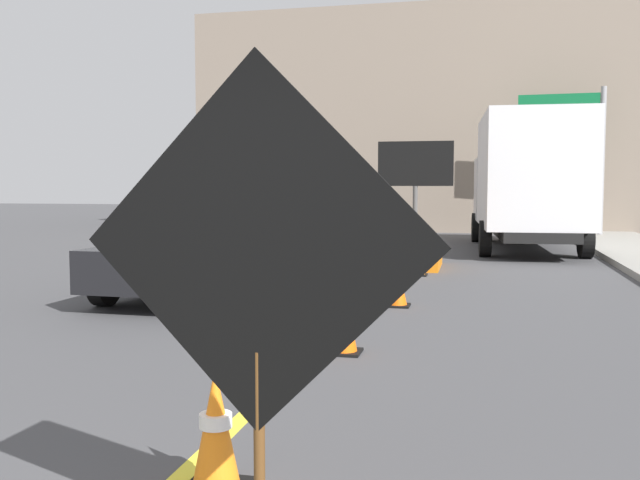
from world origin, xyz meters
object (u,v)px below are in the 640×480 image
(highway_guide_sign, at_px, (577,135))
(traffic_cone_near_sign, at_px, (216,430))
(traffic_cone_mid_lane, at_px, (344,320))
(pickup_car, at_px, (206,250))
(roadwork_sign, at_px, (258,254))
(traffic_cone_curbside, at_px, (418,260))
(traffic_cone_far_lane, at_px, (398,285))
(box_truck, at_px, (527,180))
(arrow_board_trailer, at_px, (415,245))

(highway_guide_sign, relative_size, traffic_cone_near_sign, 6.81)
(highway_guide_sign, xyz_separation_m, traffic_cone_mid_lane, (-4.41, -17.67, -3.07))
(pickup_car, distance_m, traffic_cone_near_sign, 7.69)
(roadwork_sign, relative_size, traffic_cone_curbside, 3.80)
(traffic_cone_far_lane, relative_size, traffic_cone_curbside, 1.03)
(pickup_car, distance_m, traffic_cone_mid_lane, 4.75)
(traffic_cone_curbside, bearing_deg, box_truck, 68.54)
(pickup_car, bearing_deg, box_truck, 58.17)
(arrow_board_trailer, height_order, pickup_car, arrow_board_trailer)
(arrow_board_trailer, xyz_separation_m, box_truck, (2.56, 4.67, 1.42))
(traffic_cone_mid_lane, bearing_deg, roadwork_sign, -83.78)
(box_truck, height_order, traffic_cone_curbside, box_truck)
(box_truck, distance_m, traffic_cone_near_sign, 16.36)
(traffic_cone_mid_lane, height_order, traffic_cone_far_lane, traffic_cone_mid_lane)
(roadwork_sign, height_order, highway_guide_sign, highway_guide_sign)
(arrow_board_trailer, bearing_deg, traffic_cone_far_lane, -87.43)
(arrow_board_trailer, height_order, box_truck, box_truck)
(box_truck, distance_m, traffic_cone_far_lane, 10.04)
(roadwork_sign, bearing_deg, traffic_cone_near_sign, 122.10)
(highway_guide_sign, bearing_deg, traffic_cone_far_lane, -105.99)
(traffic_cone_near_sign, relative_size, traffic_cone_mid_lane, 1.01)
(traffic_cone_mid_lane, xyz_separation_m, traffic_cone_curbside, (0.18, 6.61, -0.05))
(roadwork_sign, relative_size, pickup_car, 0.50)
(traffic_cone_near_sign, xyz_separation_m, traffic_cone_mid_lane, (0.07, 3.45, -0.00))
(traffic_cone_near_sign, bearing_deg, box_truck, 80.74)
(traffic_cone_far_lane, bearing_deg, highway_guide_sign, 74.01)
(traffic_cone_mid_lane, bearing_deg, arrow_board_trailer, 90.12)
(traffic_cone_mid_lane, relative_size, traffic_cone_curbside, 1.18)
(roadwork_sign, bearing_deg, box_truck, 83.01)
(roadwork_sign, distance_m, traffic_cone_mid_lane, 4.48)
(roadwork_sign, relative_size, highway_guide_sign, 0.47)
(pickup_car, relative_size, traffic_cone_curbside, 7.64)
(pickup_car, height_order, traffic_cone_curbside, pickup_car)
(traffic_cone_mid_lane, bearing_deg, box_truck, 78.60)
(roadwork_sign, relative_size, traffic_cone_near_sign, 3.18)
(arrow_board_trailer, xyz_separation_m, highway_guide_sign, (4.43, 9.71, 2.94))
(roadwork_sign, xyz_separation_m, traffic_cone_near_sign, (-0.54, 0.87, -1.11))
(pickup_car, distance_m, traffic_cone_curbside, 4.38)
(traffic_cone_near_sign, height_order, traffic_cone_far_lane, traffic_cone_near_sign)
(pickup_car, bearing_deg, roadwork_sign, -66.27)
(arrow_board_trailer, bearing_deg, traffic_cone_mid_lane, -89.88)
(arrow_board_trailer, distance_m, traffic_cone_mid_lane, 7.96)
(box_truck, height_order, traffic_cone_mid_lane, box_truck)
(arrow_board_trailer, bearing_deg, traffic_cone_near_sign, -90.29)
(traffic_cone_mid_lane, xyz_separation_m, traffic_cone_far_lane, (0.21, 3.00, -0.04))
(arrow_board_trailer, distance_m, box_truck, 5.52)
(box_truck, relative_size, traffic_cone_curbside, 12.07)
(pickup_car, bearing_deg, traffic_cone_far_lane, -11.32)
(highway_guide_sign, bearing_deg, arrow_board_trailer, -114.51)
(roadwork_sign, bearing_deg, arrow_board_trailer, 92.27)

